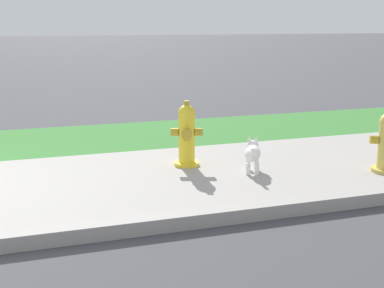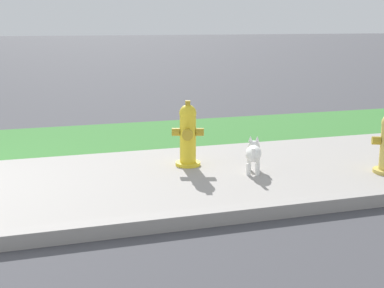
# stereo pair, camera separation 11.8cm
# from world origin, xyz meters

# --- Properties ---
(fire_hydrant_by_grass_verge) EXTENTS (0.38, 0.35, 0.76)m
(fire_hydrant_by_grass_verge) POSITION_xyz_m (3.40, 0.40, 0.37)
(fire_hydrant_by_grass_verge) COLOR yellow
(fire_hydrant_by_grass_verge) RESTS_ON ground
(small_white_dog) EXTENTS (0.30, 0.44, 0.38)m
(small_white_dog) POSITION_xyz_m (4.01, -0.06, 0.22)
(small_white_dog) COLOR white
(small_white_dog) RESTS_ON ground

